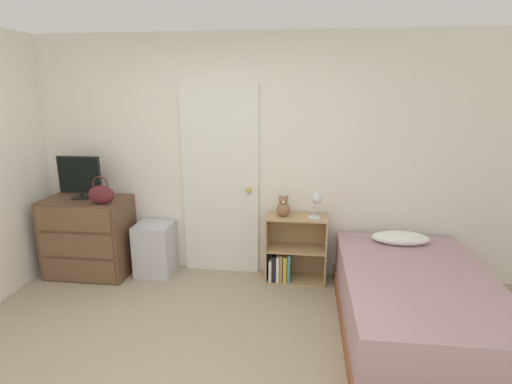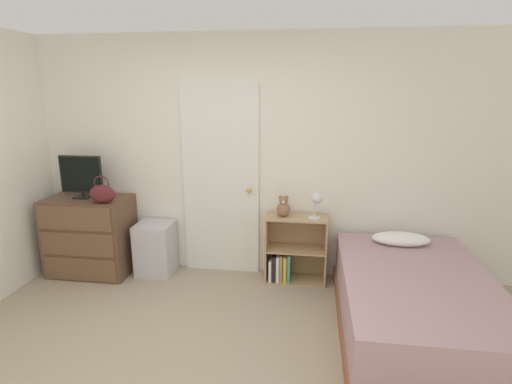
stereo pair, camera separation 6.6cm
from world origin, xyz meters
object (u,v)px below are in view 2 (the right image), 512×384
Objects in this scene: bookshelf at (291,255)px; bed at (415,304)px; teddy_bear at (283,207)px; dresser at (90,236)px; handbag at (102,194)px; storage_bin at (156,248)px; tv at (81,176)px; desk_lamp at (317,201)px.

bookshelf reaches higher than bed.
teddy_bear is at bearing 144.97° from bed.
bed is (3.27, -0.70, -0.17)m from dresser.
handbag is 0.40× the size of bookshelf.
tv is at bearing -175.30° from storage_bin.
tv is at bearing 167.70° from bed.
storage_bin is at bearing 179.51° from desk_lamp.
tv is 0.24× the size of bed.
tv is 0.66× the size of bookshelf.
handbag reaches higher than desk_lamp.
storage_bin is at bearing -178.65° from bookshelf.
bookshelf is 3.23× the size of teddy_bear.
bookshelf is at bearing 8.14° from handbag.
bookshelf is at bearing 142.75° from bed.
storage_bin is 2.68m from bed.
desk_lamp is 0.14× the size of bed.
bed is (0.83, -0.77, -0.64)m from desk_lamp.
handbag is at bearing 169.66° from bed.
handbag is 2.18m from desk_lamp.
tv is 2.17m from teddy_bear.
desk_lamp is at bearing -11.25° from bookshelf.
dresser is 3.03× the size of handbag.
tv is 2.12× the size of teddy_bear.
desk_lamp is at bearing 5.90° from handbag.
handbag is 0.50× the size of storage_bin.
handbag is 0.83m from storage_bin.
bed is at bearing -37.25° from bookshelf.
bed is (2.99, -0.55, -0.69)m from handbag.
dresser is at bearing -178.46° from desk_lamp.
tv is 1.74× the size of desk_lamp.
handbag is 1.31× the size of teddy_bear.
storage_bin is at bearing 29.09° from handbag.
handbag is 1.86m from teddy_bear.
dresser reaches higher than bed.
teddy_bear is at bearing 8.36° from handbag.
handbag is at bearing -174.10° from desk_lamp.
bookshelf is (2.24, 0.10, -0.81)m from tv.
desk_lamp is at bearing 1.54° from dresser.
handbag is at bearing -171.86° from bookshelf.
desk_lamp reaches higher than teddy_bear.
teddy_bear is 0.11× the size of bed.
storage_bin is 1.49m from bookshelf.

